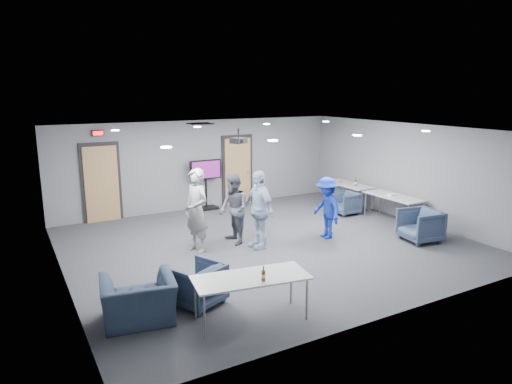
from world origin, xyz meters
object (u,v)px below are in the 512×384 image
person_d (327,208)px  table_front_left (251,279)px  person_c (259,209)px  chair_right_a (345,203)px  projector (239,140)px  bottle_front (263,275)px  bottle_right (356,183)px  person_a (197,211)px  table_right_a (348,185)px  chair_right_c (420,225)px  chair_front_b (138,300)px  tv_stand (206,181)px  person_b (233,209)px  chair_front_a (197,284)px  table_right_b (394,197)px

person_d → table_front_left: (-3.61, -2.73, -0.07)m
person_c → person_d: bearing=79.0°
chair_right_a → projector: bearing=-83.6°
bottle_front → bottle_right: bearing=38.2°
person_a → table_front_left: person_a is taller
bottle_front → table_right_a: bearing=40.2°
person_d → table_front_left: 4.52m
chair_right_c → chair_front_b: size_ratio=0.77×
person_a → tv_stand: (1.67, 3.37, -0.09)m
chair_front_b → bottle_right: 8.49m
bottle_front → chair_front_b: bearing=147.9°
chair_right_c → bottle_front: bearing=-63.7°
person_d → chair_front_b: bearing=-64.4°
person_b → table_right_a: 4.90m
chair_right_a → chair_front_a: chair_front_a is taller
chair_right_a → chair_front_b: 7.82m
person_c → bottle_right: size_ratio=6.55×
person_a → person_c: person_a is taller
person_c → chair_right_a: person_c is taller
person_a → person_b: bearing=79.0°
projector → bottle_front: bearing=-135.1°
table_right_a → projector: (-4.34, -1.01, 1.72)m
person_d → bottle_front: size_ratio=6.19×
table_front_left → person_a: bearing=91.4°
bottle_front → chair_front_a: bearing=118.3°
chair_right_c → projector: 4.83m
person_d → chair_front_a: bearing=-61.2°
person_a → projector: (1.31, 0.47, 1.45)m
chair_front_b → person_c: bearing=-138.2°
person_b → tv_stand: person_b is taller
person_d → tv_stand: 4.29m
chair_front_b → bottle_front: bearing=157.5°
chair_front_b → table_front_left: 1.80m
person_d → chair_front_a: (-4.15, -1.80, -0.40)m
table_front_left → tv_stand: 7.08m
chair_right_a → table_right_b: (0.65, -1.25, 0.35)m
bottle_front → table_front_left: bearing=109.8°
chair_front_a → bottle_right: 7.52m
tv_stand → bottle_right: bearing=-30.0°
chair_front_b → table_right_b: size_ratio=0.64×
chair_right_a → bottle_right: bearing=114.1°
person_d → chair_right_c: size_ratio=1.77×
person_a → chair_front_a: (-1.00, -2.46, -0.59)m
person_a → chair_right_c: (4.96, -1.97, -0.56)m
person_a → bottle_right: bearing=85.3°
person_b → chair_right_c: person_b is taller
person_a → projector: size_ratio=4.53×
chair_front_a → projector: (2.31, 2.93, 2.04)m
person_c → chair_front_b: (-3.39, -2.14, -0.54)m
person_d → chair_right_a: 2.41m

